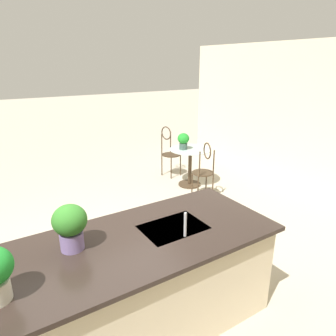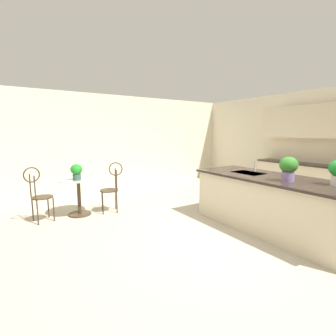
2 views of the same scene
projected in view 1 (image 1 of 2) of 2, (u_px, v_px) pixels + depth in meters
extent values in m
plane|color=#B2A893|center=(115.00, 271.00, 3.58)|extent=(40.00, 40.00, 0.00)
cube|color=beige|center=(119.00, 295.00, 2.61)|extent=(2.70, 0.96, 0.88)
cube|color=#2D231E|center=(116.00, 248.00, 2.46)|extent=(2.80, 1.06, 0.04)
cube|color=#B2B5BA|center=(173.00, 229.00, 2.74)|extent=(0.56, 0.40, 0.03)
cylinder|color=#3D2D1E|center=(190.00, 184.00, 6.10)|extent=(0.44, 0.44, 0.03)
cylinder|color=#3D2D1E|center=(190.00, 167.00, 5.98)|extent=(0.07, 0.07, 0.69)
cylinder|color=#B2C6C1|center=(190.00, 149.00, 5.87)|extent=(0.80, 0.80, 0.01)
cylinder|color=#3D2D1E|center=(180.00, 165.00, 6.55)|extent=(0.03, 0.03, 0.45)
cylinder|color=#3D2D1E|center=(171.00, 168.00, 6.37)|extent=(0.03, 0.03, 0.45)
cylinder|color=#3D2D1E|center=(171.00, 162.00, 6.74)|extent=(0.03, 0.03, 0.45)
cylinder|color=#3D2D1E|center=(162.00, 165.00, 6.56)|extent=(0.03, 0.03, 0.45)
cylinder|color=#3D2D1E|center=(171.00, 155.00, 6.48)|extent=(0.45, 0.45, 0.02)
cylinder|color=#3D2D1E|center=(171.00, 142.00, 6.60)|extent=(0.03, 0.03, 0.45)
cylinder|color=#3D2D1E|center=(162.00, 145.00, 6.42)|extent=(0.03, 0.03, 0.45)
torus|color=#3D2D1E|center=(166.00, 133.00, 6.44)|extent=(0.08, 0.28, 0.28)
cylinder|color=#3D2D1E|center=(192.00, 183.00, 5.59)|extent=(0.03, 0.03, 0.45)
cylinder|color=#3D2D1E|center=(206.00, 181.00, 5.67)|extent=(0.03, 0.03, 0.45)
cylinder|color=#3D2D1E|center=(198.00, 189.00, 5.34)|extent=(0.03, 0.03, 0.45)
cylinder|color=#3D2D1E|center=(213.00, 187.00, 5.42)|extent=(0.03, 0.03, 0.45)
cylinder|color=#3D2D1E|center=(203.00, 173.00, 5.43)|extent=(0.47, 0.47, 0.02)
cylinder|color=#3D2D1E|center=(200.00, 164.00, 5.19)|extent=(0.03, 0.03, 0.45)
cylinder|color=#3D2D1E|center=(214.00, 163.00, 5.26)|extent=(0.03, 0.03, 0.45)
torus|color=#3D2D1E|center=(207.00, 151.00, 5.15)|extent=(0.10, 0.28, 0.28)
cylinder|color=#B2B5BA|center=(185.00, 225.00, 2.55)|extent=(0.02, 0.02, 0.22)
cylinder|color=#385147|center=(183.00, 146.00, 5.82)|extent=(0.15, 0.15, 0.12)
ellipsoid|color=#1F8827|center=(183.00, 138.00, 5.77)|extent=(0.22, 0.22, 0.20)
cylinder|color=#7A669E|center=(72.00, 241.00, 2.39)|extent=(0.18, 0.18, 0.14)
ellipsoid|color=#2F7326|center=(70.00, 220.00, 2.33)|extent=(0.27, 0.27, 0.24)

